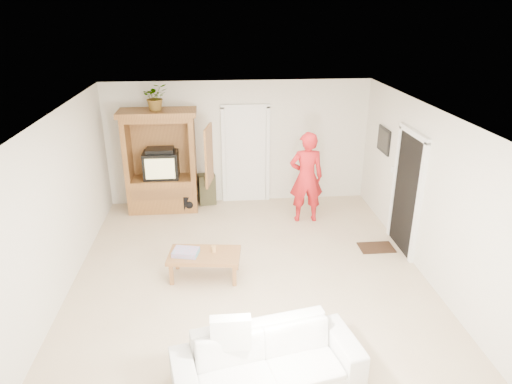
% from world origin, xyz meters
% --- Properties ---
extents(floor, '(6.00, 6.00, 0.00)m').
position_xyz_m(floor, '(0.00, 0.00, 0.00)').
color(floor, tan).
rests_on(floor, ground).
extents(ceiling, '(6.00, 6.00, 0.00)m').
position_xyz_m(ceiling, '(0.00, 0.00, 2.60)').
color(ceiling, white).
rests_on(ceiling, floor).
extents(wall_back, '(5.50, 0.00, 5.50)m').
position_xyz_m(wall_back, '(0.00, 3.00, 1.30)').
color(wall_back, silver).
rests_on(wall_back, floor).
extents(wall_front, '(5.50, 0.00, 5.50)m').
position_xyz_m(wall_front, '(0.00, -3.00, 1.30)').
color(wall_front, silver).
rests_on(wall_front, floor).
extents(wall_left, '(0.00, 6.00, 6.00)m').
position_xyz_m(wall_left, '(-2.75, 0.00, 1.30)').
color(wall_left, silver).
rests_on(wall_left, floor).
extents(wall_right, '(0.00, 6.00, 6.00)m').
position_xyz_m(wall_right, '(2.75, 0.00, 1.30)').
color(wall_right, silver).
rests_on(wall_right, floor).
extents(armoire, '(1.82, 1.14, 2.10)m').
position_xyz_m(armoire, '(-1.58, 2.66, 0.91)').
color(armoire, '#905E2C').
rests_on(armoire, floor).
extents(door_back, '(0.85, 0.05, 2.04)m').
position_xyz_m(door_back, '(0.15, 2.97, 1.02)').
color(door_back, white).
rests_on(door_back, floor).
extents(doorway_right, '(0.05, 0.90, 2.04)m').
position_xyz_m(doorway_right, '(2.73, 0.60, 1.02)').
color(doorway_right, black).
rests_on(doorway_right, floor).
extents(framed_picture, '(0.03, 0.60, 0.48)m').
position_xyz_m(framed_picture, '(2.73, 1.90, 1.60)').
color(framed_picture, black).
rests_on(framed_picture, wall_right).
extents(doormat, '(0.60, 0.40, 0.02)m').
position_xyz_m(doormat, '(2.30, 0.60, 0.01)').
color(doormat, '#382316').
rests_on(doormat, floor).
extents(plant, '(0.56, 0.52, 0.52)m').
position_xyz_m(plant, '(-1.60, 2.63, 2.36)').
color(plant, '#4C7238').
rests_on(plant, armoire).
extents(man, '(0.67, 0.44, 1.81)m').
position_xyz_m(man, '(1.25, 1.86, 0.91)').
color(man, red).
rests_on(man, floor).
extents(sofa, '(2.22, 1.23, 0.61)m').
position_xyz_m(sofa, '(0.03, -2.31, 0.31)').
color(sofa, silver).
rests_on(sofa, floor).
extents(coffee_table, '(1.17, 0.73, 0.41)m').
position_xyz_m(coffee_table, '(-0.71, -0.05, 0.36)').
color(coffee_table, olive).
rests_on(coffee_table, floor).
extents(towel, '(0.43, 0.36, 0.08)m').
position_xyz_m(towel, '(-0.99, -0.05, 0.45)').
color(towel, '#DA4881').
rests_on(towel, coffee_table).
extents(candle, '(0.08, 0.08, 0.10)m').
position_xyz_m(candle, '(-0.56, -0.00, 0.46)').
color(candle, tan).
rests_on(candle, coffee_table).
extents(backpack_black, '(0.34, 0.27, 0.37)m').
position_xyz_m(backpack_black, '(-1.06, 2.47, 0.18)').
color(backpack_black, black).
rests_on(backpack_black, floor).
extents(backpack_olive, '(0.39, 0.31, 0.67)m').
position_xyz_m(backpack_olive, '(-0.70, 2.85, 0.33)').
color(backpack_olive, '#47442B').
rests_on(backpack_olive, floor).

